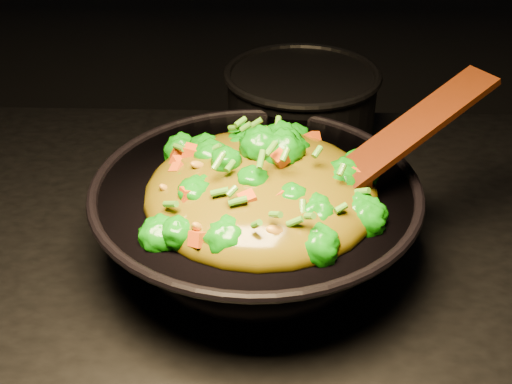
# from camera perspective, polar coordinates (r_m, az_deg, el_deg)

# --- Properties ---
(wok) EXTENTS (0.49, 0.49, 0.11)m
(wok) POSITION_cam_1_polar(r_m,az_deg,el_deg) (0.82, -0.02, -2.74)
(wok) COLOR black
(wok) RESTS_ON stovetop
(stir_fry) EXTENTS (0.35, 0.35, 0.10)m
(stir_fry) POSITION_cam_1_polar(r_m,az_deg,el_deg) (0.74, 0.47, 2.60)
(stir_fry) COLOR #117908
(stir_fry) RESTS_ON wok
(spatula) EXTENTS (0.28, 0.21, 0.13)m
(spatula) POSITION_cam_1_polar(r_m,az_deg,el_deg) (0.77, 11.41, 3.76)
(spatula) COLOR #361906
(spatula) RESTS_ON wok
(back_pot) EXTENTS (0.27, 0.27, 0.14)m
(back_pot) POSITION_cam_1_polar(r_m,az_deg,el_deg) (1.06, 4.00, 7.32)
(back_pot) COLOR black
(back_pot) RESTS_ON stovetop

